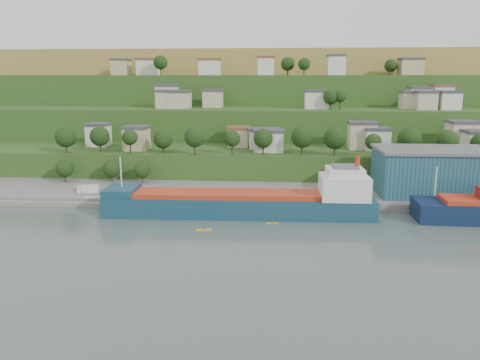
# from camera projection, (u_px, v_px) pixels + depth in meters

# --- Properties ---
(ground) EXTENTS (500.00, 500.00, 0.00)m
(ground) POSITION_uv_depth(u_px,v_px,m) (254.00, 227.00, 107.79)
(ground) COLOR #43514E
(ground) RESTS_ON ground
(quay) EXTENTS (220.00, 26.00, 4.00)m
(quay) POSITION_uv_depth(u_px,v_px,m) (329.00, 199.00, 133.54)
(quay) COLOR slate
(quay) RESTS_ON ground
(pebble_beach) EXTENTS (40.00, 18.00, 2.40)m
(pebble_beach) POSITION_uv_depth(u_px,v_px,m) (66.00, 199.00, 133.42)
(pebble_beach) COLOR slate
(pebble_beach) RESTS_ON ground
(hillside) EXTENTS (360.00, 211.06, 96.00)m
(hillside) POSITION_uv_depth(u_px,v_px,m) (268.00, 137.00, 272.13)
(hillside) COLOR #284719
(hillside) RESTS_ON ground
(cargo_ship_near) EXTENTS (67.39, 12.43, 17.26)m
(cargo_ship_near) POSITION_uv_depth(u_px,v_px,m) (247.00, 204.00, 116.82)
(cargo_ship_near) COLOR #133548
(cargo_ship_near) RESTS_ON ground
(warehouse) EXTENTS (31.15, 19.24, 12.80)m
(warehouse) POSITION_uv_depth(u_px,v_px,m) (432.00, 171.00, 129.49)
(warehouse) COLOR navy
(warehouse) RESTS_ON quay
(caravan) EXTENTS (6.08, 3.50, 2.67)m
(caravan) POSITION_uv_depth(u_px,v_px,m) (88.00, 190.00, 132.87)
(caravan) COLOR silver
(caravan) RESTS_ON pebble_beach
(dinghy) EXTENTS (4.48, 3.11, 0.84)m
(dinghy) POSITION_uv_depth(u_px,v_px,m) (93.00, 198.00, 127.45)
(dinghy) COLOR silver
(dinghy) RESTS_ON pebble_beach
(kayak_orange) EXTENTS (3.11, 0.75, 0.77)m
(kayak_orange) POSITION_uv_depth(u_px,v_px,m) (272.00, 223.00, 110.50)
(kayak_orange) COLOR orange
(kayak_orange) RESTS_ON ground
(kayak_yellow) EXTENTS (3.69, 1.22, 0.91)m
(kayak_yellow) POSITION_uv_depth(u_px,v_px,m) (204.00, 229.00, 105.65)
(kayak_yellow) COLOR gold
(kayak_yellow) RESTS_ON ground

